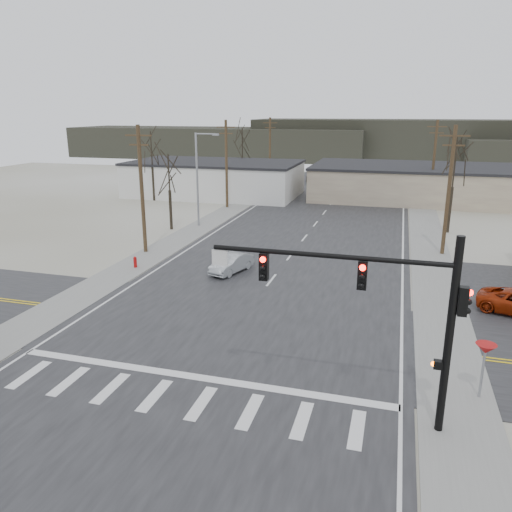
{
  "coord_description": "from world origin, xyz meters",
  "views": [
    {
      "loc": [
        7.76,
        -22.8,
        11.05
      ],
      "look_at": [
        -0.18,
        4.88,
        2.6
      ],
      "focal_mm": 35.0,
      "sensor_mm": 36.0,
      "label": 1
    }
  ],
  "objects": [
    {
      "name": "ground",
      "position": [
        0.0,
        0.0,
        0.0
      ],
      "size": [
        140.0,
        140.0,
        0.0
      ],
      "primitive_type": "plane",
      "color": "silver",
      "rests_on": "ground"
    },
    {
      "name": "main_road",
      "position": [
        0.0,
        15.0,
        0.02
      ],
      "size": [
        18.0,
        110.0,
        0.05
      ],
      "primitive_type": "cube",
      "color": "black",
      "rests_on": "ground"
    },
    {
      "name": "cross_road",
      "position": [
        0.0,
        0.0,
        0.02
      ],
      "size": [
        90.0,
        10.0,
        0.04
      ],
      "primitive_type": "cube",
      "color": "black",
      "rests_on": "ground"
    },
    {
      "name": "sidewalk_left",
      "position": [
        -10.6,
        20.0,
        0.03
      ],
      "size": [
        3.0,
        90.0,
        0.06
      ],
      "primitive_type": "cube",
      "color": "gray",
      "rests_on": "ground"
    },
    {
      "name": "sidewalk_right",
      "position": [
        10.6,
        20.0,
        0.03
      ],
      "size": [
        3.0,
        90.0,
        0.06
      ],
      "primitive_type": "cube",
      "color": "gray",
      "rests_on": "ground"
    },
    {
      "name": "traffic_signal_mast",
      "position": [
        7.89,
        -6.2,
        4.67
      ],
      "size": [
        8.95,
        0.43,
        7.2
      ],
      "color": "black",
      "rests_on": "ground"
    },
    {
      "name": "fire_hydrant",
      "position": [
        -10.2,
        8.0,
        0.45
      ],
      "size": [
        0.24,
        0.24,
        0.87
      ],
      "color": "#A50C0C",
      "rests_on": "ground"
    },
    {
      "name": "yield_sign",
      "position": [
        11.5,
        -3.5,
        2.07
      ],
      "size": [
        0.8,
        0.8,
        2.35
      ],
      "color": "gray",
      "rests_on": "ground"
    },
    {
      "name": "building_left_far",
      "position": [
        -16.0,
        40.0,
        2.26
      ],
      "size": [
        22.3,
        12.3,
        4.5
      ],
      "color": "silver",
      "rests_on": "ground"
    },
    {
      "name": "building_right_far",
      "position": [
        10.0,
        44.0,
        2.15
      ],
      "size": [
        26.3,
        14.3,
        4.3
      ],
      "color": "#B8AB8C",
      "rests_on": "ground"
    },
    {
      "name": "upole_left_b",
      "position": [
        -11.5,
        12.0,
        5.22
      ],
      "size": [
        2.2,
        0.3,
        10.0
      ],
      "color": "#4B3922",
      "rests_on": "ground"
    },
    {
      "name": "upole_left_c",
      "position": [
        -11.5,
        32.0,
        5.22
      ],
      "size": [
        2.2,
        0.3,
        10.0
      ],
      "color": "#4B3922",
      "rests_on": "ground"
    },
    {
      "name": "upole_left_d",
      "position": [
        -11.5,
        52.0,
        5.22
      ],
      "size": [
        2.2,
        0.3,
        10.0
      ],
      "color": "#4B3922",
      "rests_on": "ground"
    },
    {
      "name": "upole_right_a",
      "position": [
        11.5,
        18.0,
        5.22
      ],
      "size": [
        2.2,
        0.3,
        10.0
      ],
      "color": "#4B3922",
      "rests_on": "ground"
    },
    {
      "name": "upole_right_b",
      "position": [
        11.5,
        40.0,
        5.22
      ],
      "size": [
        2.2,
        0.3,
        10.0
      ],
      "color": "#4B3922",
      "rests_on": "ground"
    },
    {
      "name": "streetlight_main",
      "position": [
        -10.8,
        22.0,
        5.09
      ],
      "size": [
        2.4,
        0.25,
        9.0
      ],
      "color": "gray",
      "rests_on": "ground"
    },
    {
      "name": "tree_left_near",
      "position": [
        -13.0,
        20.0,
        5.23
      ],
      "size": [
        3.3,
        3.3,
        7.35
      ],
      "color": "#2A241A",
      "rests_on": "ground"
    },
    {
      "name": "tree_right_mid",
      "position": [
        12.5,
        26.0,
        5.93
      ],
      "size": [
        3.74,
        3.74,
        8.33
      ],
      "color": "#2A241A",
      "rests_on": "ground"
    },
    {
      "name": "tree_left_far",
      "position": [
        -14.0,
        46.0,
        6.28
      ],
      "size": [
        3.96,
        3.96,
        8.82
      ],
      "color": "#2A241A",
      "rests_on": "ground"
    },
    {
      "name": "tree_right_far",
      "position": [
        15.0,
        52.0,
        5.58
      ],
      "size": [
        3.52,
        3.52,
        7.84
      ],
      "color": "#2A241A",
      "rests_on": "ground"
    },
    {
      "name": "tree_left_mid",
      "position": [
        -22.0,
        34.0,
        6.28
      ],
      "size": [
        3.96,
        3.96,
        8.82
      ],
      "color": "#2A241A",
      "rests_on": "ground"
    },
    {
      "name": "hill_left",
      "position": [
        -35.0,
        92.0,
        3.5
      ],
      "size": [
        70.0,
        18.0,
        7.0
      ],
      "primitive_type": "cube",
      "color": "#333026",
      "rests_on": "ground"
    },
    {
      "name": "hill_center",
      "position": [
        15.0,
        96.0,
        4.5
      ],
      "size": [
        80.0,
        18.0,
        9.0
      ],
      "primitive_type": "cube",
      "color": "#333026",
      "rests_on": "ground"
    },
    {
      "name": "sedan_crossing",
      "position": [
        -3.13,
        8.91,
        0.68
      ],
      "size": [
        2.42,
        4.08,
        1.27
      ],
      "primitive_type": "imported",
      "rotation": [
        0.0,
        0.0,
        -0.3
      ],
      "color": "gray",
      "rests_on": "main_road"
    },
    {
      "name": "car_far_a",
      "position": [
        -0.25,
        41.59,
        0.83
      ],
      "size": [
        3.14,
        5.73,
        1.57
      ],
      "primitive_type": "imported",
      "rotation": [
        0.0,
        0.0,
        2.96
      ],
      "color": "black",
      "rests_on": "main_road"
    },
    {
      "name": "car_far_b",
      "position": [
        -5.47,
        54.99,
        0.72
      ],
      "size": [
        2.57,
        4.21,
        1.34
      ],
      "primitive_type": "imported",
      "rotation": [
        0.0,
        0.0,
        0.27
      ],
      "color": "black",
      "rests_on": "main_road"
    }
  ]
}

